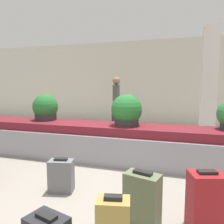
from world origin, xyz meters
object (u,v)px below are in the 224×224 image
pillar (209,82)px  suitcase_0 (142,202)px  potted_plant_2 (45,108)px  traveler_0 (116,99)px  suitcase_1 (61,176)px  suitcase_2 (206,201)px  potted_plant_1 (127,111)px

pillar → suitcase_0: (-1.18, -5.01, -1.30)m
pillar → potted_plant_2: bearing=-142.2°
traveler_0 → pillar: bearing=-90.7°
suitcase_1 → traveler_0: (-0.40, 4.24, 0.83)m
potted_plant_2 → suitcase_1: bearing=-51.2°
suitcase_1 → potted_plant_2: bearing=116.3°
suitcase_2 → potted_plant_1: size_ratio=1.05×
suitcase_0 → suitcase_2: suitcase_2 is taller
pillar → suitcase_1: bearing=-117.8°
suitcase_1 → suitcase_2: (1.83, -0.30, 0.08)m
potted_plant_1 → potted_plant_2: size_ratio=1.04×
suitcase_0 → potted_plant_2: 3.38m
suitcase_0 → traveler_0: bearing=124.3°
suitcase_0 → potted_plant_1: potted_plant_1 is taller
traveler_0 → suitcase_0: bearing=-167.6°
pillar → suitcase_2: (-0.56, -4.82, -1.30)m
potted_plant_1 → traveler_0: size_ratio=0.34×
suitcase_0 → traveler_0: size_ratio=0.36×
pillar → suitcase_1: (-2.39, -4.52, -1.37)m
suitcase_2 → traveler_0: (-2.24, 4.54, 0.75)m
suitcase_2 → potted_plant_1: potted_plant_1 is taller
potted_plant_1 → traveler_0: bearing=109.8°
suitcase_1 → potted_plant_1: (0.58, 1.49, 0.76)m
suitcase_0 → suitcase_1: (-1.21, 0.49, -0.07)m
potted_plant_1 → traveler_0: (-0.99, 2.75, 0.07)m
pillar → suitcase_2: bearing=-96.6°
pillar → potted_plant_2: size_ratio=5.53×
suitcase_2 → potted_plant_1: (-1.25, 1.79, 0.68)m
suitcase_1 → traveler_0: bearing=82.9°
potted_plant_1 → pillar: bearing=59.3°
suitcase_0 → suitcase_2: size_ratio=0.99×
suitcase_0 → potted_plant_1: (-0.63, 1.98, 0.69)m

